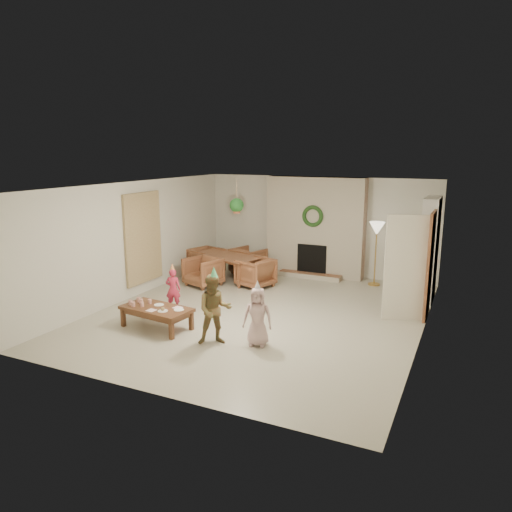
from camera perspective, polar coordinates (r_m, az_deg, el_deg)
The scene contains 56 objects.
floor at distance 9.46m, azimuth 0.63°, elevation -6.87°, with size 7.00×7.00×0.00m, color #B7B29E.
ceiling at distance 8.95m, azimuth 0.67°, elevation 8.42°, with size 7.00×7.00×0.00m, color white.
wall_back at distance 12.34m, azimuth 7.38°, elevation 3.61°, with size 7.00×7.00×0.00m, color silver.
wall_front at distance 6.21m, azimuth -12.87°, elevation -5.53°, with size 7.00×7.00×0.00m, color silver.
wall_left at distance 10.69m, azimuth -14.18°, elevation 1.95°, with size 7.00×7.00×0.00m, color silver.
wall_right at distance 8.37m, azimuth 19.70°, elevation -1.27°, with size 7.00×7.00×0.00m, color silver.
fireplace_mass at distance 12.15m, azimuth 7.09°, elevation 3.48°, with size 2.50×0.40×2.50m, color #4D1F14.
fireplace_hearth at distance 12.07m, azimuth 6.42°, elevation -2.34°, with size 1.60×0.30×0.12m, color brown.
fireplace_firebox at distance 12.14m, azimuth 6.73°, elevation -0.37°, with size 0.75×0.12×0.75m, color black.
fireplace_wreath at distance 11.89m, azimuth 6.78°, elevation 4.75°, with size 0.54×0.54×0.10m, color #193D17.
floor_lamp_base at distance 11.74m, azimuth 13.92°, elevation -3.29°, with size 0.28×0.28×0.03m, color gold.
floor_lamp_post at distance 11.58m, azimuth 14.10°, elevation 0.01°, with size 0.03×0.03×1.36m, color gold.
floor_lamp_shade at distance 11.46m, azimuth 14.27°, elevation 3.21°, with size 0.36×0.36×0.30m, color beige.
bookshelf_carcass at distance 10.66m, azimuth 20.02°, elevation 0.72°, with size 0.30×1.00×2.20m, color white.
bookshelf_shelf_a at distance 10.80m, azimuth 19.66°, elevation -2.64°, with size 0.30×0.92×0.03m, color white.
bookshelf_shelf_b at distance 10.71m, azimuth 19.81°, elevation -0.58°, with size 0.30×0.92×0.03m, color white.
bookshelf_shelf_c at distance 10.63m, azimuth 19.97°, elevation 1.52°, with size 0.30×0.92×0.03m, color white.
bookshelf_shelf_d at distance 10.57m, azimuth 20.13°, elevation 3.65°, with size 0.30×0.92×0.03m, color white.
books_row_lower at distance 10.63m, azimuth 19.52°, elevation -2.10°, with size 0.20×0.40×0.24m, color #B64721.
books_row_mid at distance 10.73m, azimuth 19.79°, elevation 0.22°, with size 0.20×0.44×0.24m, color #275990.
books_row_upper at distance 10.51m, azimuth 19.86°, elevation 2.14°, with size 0.20×0.36×0.22m, color #A57923.
door_frame at distance 9.59m, azimuth 20.08°, elevation -1.02°, with size 0.05×0.86×2.04m, color brown.
door_leaf at distance 9.27m, azimuth 17.51°, elevation -1.42°, with size 0.05×0.80×2.00m, color beige.
curtain_panel at distance 10.82m, azimuth -13.35°, elevation 2.12°, with size 0.06×1.20×2.00m, color #C3B68A.
dining_table at distance 11.83m, azimuth -3.52°, elevation -1.34°, with size 1.76×0.98×0.62m, color brown.
dining_chair_near at distance 11.32m, azimuth -6.35°, elevation -1.87°, with size 0.73×0.75×0.68m, color brown.
dining_chair_far at distance 12.36m, azimuth -0.92°, elevation -0.57°, with size 0.73×0.75×0.68m, color brown.
dining_chair_left at distance 12.38m, azimuth -6.00°, elevation -0.61°, with size 0.73×0.75×0.68m, color brown.
dining_chair_right at distance 11.16m, azimuth -0.07°, elevation -1.99°, with size 0.73×0.75×0.68m, color brown.
hanging_plant_cord at distance 10.88m, azimuth -2.34°, elevation 7.29°, with size 0.01×0.01×0.70m, color tan.
hanging_plant_pot at distance 10.92m, azimuth -2.33°, elevation 5.46°, with size 0.16×0.16×0.12m, color #9E5033.
hanging_plant_foliage at distance 10.91m, azimuth -2.33°, elevation 6.09°, with size 0.32×0.32×0.32m, color #18491C.
coffee_table_top at distance 8.77m, azimuth -11.83°, elevation -6.19°, with size 1.28×0.64×0.06m, color brown.
coffee_table_apron at distance 8.79m, azimuth -11.81°, elevation -6.62°, with size 1.18×0.54×0.08m, color brown.
coffee_leg_fl at distance 9.06m, azimuth -15.60°, elevation -7.10°, with size 0.07×0.07×0.34m, color brown.
coffee_leg_fr at distance 8.28m, azimuth -10.08°, elevation -8.71°, with size 0.07×0.07×0.34m, color brown.
coffee_leg_bl at distance 9.40m, azimuth -13.25°, elevation -6.25°, with size 0.07×0.07×0.34m, color brown.
coffee_leg_br at distance 8.65m, azimuth -7.75°, elevation -7.69°, with size 0.07×0.07×0.34m, color brown.
cup_a at distance 8.99m, azimuth -14.79°, elevation -5.39°, with size 0.07×0.07×0.09m, color silver.
cup_b at distance 9.12m, azimuth -13.89°, elevation -5.09°, with size 0.07×0.07×0.09m, color silver.
cup_c at distance 8.87m, azimuth -14.49°, elevation -5.61°, with size 0.07×0.07×0.09m, color silver.
cup_d at distance 9.00m, azimuth -13.58°, elevation -5.30°, with size 0.07×0.07×0.09m, color silver.
cup_e at distance 8.83m, azimuth -13.50°, elevation -5.65°, with size 0.07×0.07×0.09m, color silver.
cup_f at distance 8.96m, azimuth -12.60°, elevation -5.33°, with size 0.07×0.07×0.09m, color silver.
plate_a at distance 8.88m, azimuth -11.54°, elevation -5.73°, with size 0.18×0.18×0.01m, color white.
plate_b at distance 8.53m, azimuth -11.09°, elevation -6.46°, with size 0.18×0.18×0.01m, color white.
plate_c at distance 8.54m, azimuth -9.21°, elevation -6.36°, with size 0.18×0.18×0.01m, color white.
food_scoop at distance 8.52m, azimuth -11.10°, elevation -6.22°, with size 0.07×0.07×0.07m, color tan.
napkin_left at distance 8.61m, azimuth -12.42°, elevation -6.35°, with size 0.15×0.15×0.01m, color #FFBBD1.
napkin_right at distance 8.66m, azimuth -9.36°, elevation -6.11°, with size 0.15×0.15×0.01m, color #FFBBD1.
child_red at distance 9.72m, azimuth -9.88°, elevation -3.93°, with size 0.31×0.20×0.84m, color #B72740.
party_hat_red at distance 9.61m, azimuth -9.98°, elevation -1.33°, with size 0.11×0.11×0.16m, color #E0C64A.
child_plaid at distance 7.88m, azimuth -4.97°, elevation -6.41°, with size 0.57×0.45×1.18m, color brown.
party_hat_plaid at distance 7.70m, azimuth -5.06°, elevation -1.96°, with size 0.14×0.14×0.19m, color #4FB974.
child_pink at distance 7.82m, azimuth 0.18°, elevation -7.26°, with size 0.48×0.31×0.98m, color #CBA3A2.
party_hat_pink at distance 7.66m, azimuth 0.19°, elevation -3.53°, with size 0.13×0.13×0.18m, color silver.
Camera 1 is at (3.68, -8.13, 3.14)m, focal length 33.44 mm.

